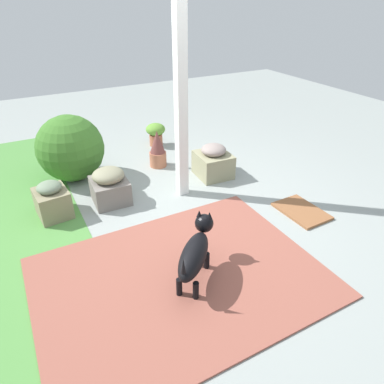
{
  "coord_description": "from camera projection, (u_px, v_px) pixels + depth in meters",
  "views": [
    {
      "loc": [
        -2.91,
        1.44,
        2.17
      ],
      "look_at": [
        -0.05,
        -0.09,
        0.28
      ],
      "focal_mm": 32.71,
      "sensor_mm": 36.0,
      "label": 1
    }
  ],
  "objects": [
    {
      "name": "brick_path",
      "position": [
        181.0,
        277.0,
        3.02
      ],
      "size": [
        1.8,
        2.4,
        0.02
      ],
      "primitive_type": "cube",
      "color": "#925042",
      "rests_on": "ground"
    },
    {
      "name": "stone_planter_far",
      "position": [
        52.0,
        201.0,
        3.77
      ],
      "size": [
        0.41,
        0.37,
        0.41
      ],
      "color": "gray",
      "rests_on": "ground"
    },
    {
      "name": "ground_plane",
      "position": [
        183.0,
        214.0,
        3.89
      ],
      "size": [
        12.0,
        12.0,
        0.0
      ],
      "primitive_type": "plane",
      "color": "#909895"
    },
    {
      "name": "stone_planter_mid",
      "position": [
        110.0,
        186.0,
        4.03
      ],
      "size": [
        0.45,
        0.42,
        0.42
      ],
      "color": "slate",
      "rests_on": "ground"
    },
    {
      "name": "terracotta_pot_broad",
      "position": [
        156.0,
        133.0,
        5.5
      ],
      "size": [
        0.3,
        0.3,
        0.36
      ],
      "color": "#AD6143",
      "rests_on": "ground"
    },
    {
      "name": "porch_pillar",
      "position": [
        181.0,
        92.0,
        3.68
      ],
      "size": [
        0.12,
        0.12,
        2.45
      ],
      "primitive_type": "cube",
      "color": "white",
      "rests_on": "ground"
    },
    {
      "name": "stone_planter_nearest",
      "position": [
        213.0,
        162.0,
        4.6
      ],
      "size": [
        0.48,
        0.45,
        0.44
      ],
      "color": "gray",
      "rests_on": "ground"
    },
    {
      "name": "dog",
      "position": [
        195.0,
        251.0,
        2.89
      ],
      "size": [
        0.61,
        0.6,
        0.5
      ],
      "color": "black",
      "rests_on": "ground"
    },
    {
      "name": "doormat",
      "position": [
        301.0,
        211.0,
        3.91
      ],
      "size": [
        0.58,
        0.41,
        0.03
      ],
      "primitive_type": "cube",
      "rotation": [
        0.0,
        0.0,
        0.02
      ],
      "color": "brown",
      "rests_on": "ground"
    },
    {
      "name": "terracotta_pot_spiky",
      "position": [
        158.0,
        150.0,
        4.83
      ],
      "size": [
        0.23,
        0.23,
        0.52
      ],
      "color": "#BA6C4E",
      "rests_on": "ground"
    },
    {
      "name": "round_shrub",
      "position": [
        70.0,
        148.0,
        4.42
      ],
      "size": [
        0.84,
        0.84,
        0.84
      ],
      "primitive_type": "sphere",
      "color": "#3A6E26",
      "rests_on": "ground"
    }
  ]
}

